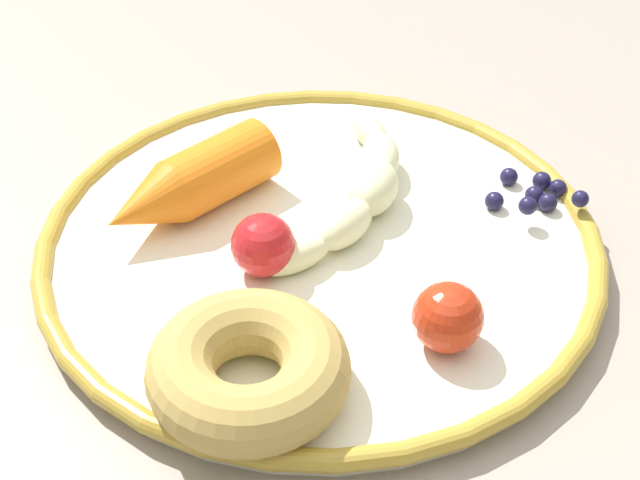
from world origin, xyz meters
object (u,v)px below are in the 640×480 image
plate (320,244)px  tomato_near (265,243)px  banana (359,188)px  blueberry_pile (535,193)px  dining_table (353,403)px  carrot_orange (189,185)px  donut (248,369)px  tomato_mid (450,314)px

plate → tomato_near: size_ratio=9.19×
banana → blueberry_pile: (0.09, 0.06, -0.01)m
dining_table → plate: 0.10m
banana → plate: bearing=-93.0°
dining_table → plate: size_ratio=3.84×
carrot_orange → tomato_near: bearing=-16.6°
plate → donut: (0.03, -0.12, 0.02)m
blueberry_pile → dining_table: bearing=-109.0°
banana → tomato_near: tomato_near is taller
plate → banana: banana is taller
plate → tomato_near: (-0.01, -0.04, 0.02)m
carrot_orange → tomato_mid: bearing=-6.3°
carrot_orange → tomato_near: (0.07, -0.02, -0.00)m
donut → tomato_mid: (0.07, 0.08, 0.00)m
dining_table → tomato_near: size_ratio=35.27×
plate → banana: bearing=87.0°
blueberry_pile → tomato_mid: 0.14m
banana → tomato_near: 0.08m
tomato_near → blueberry_pile: bearing=51.7°
plate → donut: size_ratio=3.33×
plate → tomato_mid: size_ratio=8.95×
dining_table → blueberry_pile: 0.17m
banana → tomato_mid: 0.13m
carrot_orange → dining_table: bearing=-9.9°
dining_table → donut: 0.13m
banana → blueberry_pile: size_ratio=3.03×
dining_table → blueberry_pile: size_ratio=21.31×
dining_table → banana: size_ratio=7.04×
dining_table → tomato_mid: tomato_mid is taller
carrot_orange → donut: (0.12, -0.10, -0.00)m
dining_table → carrot_orange: (-0.13, 0.02, 0.10)m
banana → carrot_orange: carrot_orange is taller
dining_table → plate: (-0.05, 0.04, 0.08)m
tomato_mid → plate: bearing=159.8°
banana → donut: size_ratio=1.82×
plate → blueberry_pile: bearing=46.5°
carrot_orange → donut: carrot_orange is taller
carrot_orange → donut: 0.16m
tomato_near → tomato_mid: 0.11m
plate → tomato_mid: tomato_mid is taller
dining_table → banana: banana is taller
carrot_orange → blueberry_pile: carrot_orange is taller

